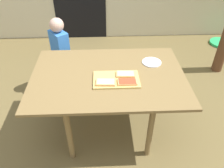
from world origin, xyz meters
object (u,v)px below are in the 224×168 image
(dining_table, at_px, (108,81))
(pizza_slice_near_left, at_px, (106,82))
(pizza_slice_far_right, at_px, (125,74))
(garden_hose_coil, at_px, (221,43))
(pizza_slice_near_right, at_px, (127,82))
(child_left, at_px, (61,51))
(cutting_board, at_px, (116,79))
(plate_white_right, at_px, (152,62))

(dining_table, xyz_separation_m, pizza_slice_near_left, (-0.03, -0.14, 0.10))
(pizza_slice_far_right, height_order, garden_hose_coil, pizza_slice_far_right)
(pizza_slice_near_right, height_order, child_left, child_left)
(garden_hose_coil, bearing_deg, pizza_slice_near_left, -136.27)
(cutting_board, distance_m, plate_white_right, 0.46)
(dining_table, bearing_deg, pizza_slice_near_right, -41.21)
(child_left, height_order, garden_hose_coil, child_left)
(cutting_board, height_order, garden_hose_coil, cutting_board)
(pizza_slice_near_right, distance_m, child_left, 1.15)
(child_left, bearing_deg, pizza_slice_far_right, -46.85)
(child_left, distance_m, garden_hose_coil, 2.93)
(plate_white_right, height_order, child_left, child_left)
(pizza_slice_near_right, xyz_separation_m, child_left, (-0.72, 0.88, -0.18))
(cutting_board, height_order, plate_white_right, cutting_board)
(pizza_slice_far_right, height_order, child_left, child_left)
(cutting_board, relative_size, pizza_slice_near_right, 2.46)
(pizza_slice_near_right, distance_m, plate_white_right, 0.44)
(pizza_slice_near_left, bearing_deg, dining_table, 79.22)
(pizza_slice_near_left, distance_m, pizza_slice_near_right, 0.19)
(dining_table, xyz_separation_m, plate_white_right, (0.44, 0.20, 0.08))
(pizza_slice_far_right, height_order, pizza_slice_near_right, same)
(dining_table, bearing_deg, pizza_slice_far_right, -9.67)
(pizza_slice_near_right, bearing_deg, dining_table, 138.79)
(cutting_board, distance_m, child_left, 1.05)
(dining_table, bearing_deg, plate_white_right, 23.84)
(dining_table, relative_size, garden_hose_coil, 3.62)
(cutting_board, xyz_separation_m, child_left, (-0.63, 0.82, -0.16))
(cutting_board, bearing_deg, pizza_slice_near_left, -148.41)
(cutting_board, bearing_deg, child_left, 127.54)
(dining_table, height_order, pizza_slice_far_right, pizza_slice_far_right)
(pizza_slice_far_right, bearing_deg, garden_hose_coil, 44.66)
(cutting_board, distance_m, pizza_slice_far_right, 0.10)
(dining_table, distance_m, pizza_slice_far_right, 0.19)
(dining_table, xyz_separation_m, child_left, (-0.56, 0.74, -0.08))
(dining_table, relative_size, child_left, 1.46)
(pizza_slice_near_left, bearing_deg, pizza_slice_near_right, -0.44)
(cutting_board, relative_size, garden_hose_coil, 1.05)
(pizza_slice_near_left, bearing_deg, cutting_board, 31.59)
(pizza_slice_near_right, distance_m, garden_hose_coil, 2.88)
(pizza_slice_near_right, relative_size, garden_hose_coil, 0.43)
(pizza_slice_near_left, relative_size, child_left, 0.18)
(dining_table, relative_size, pizza_slice_near_right, 8.51)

